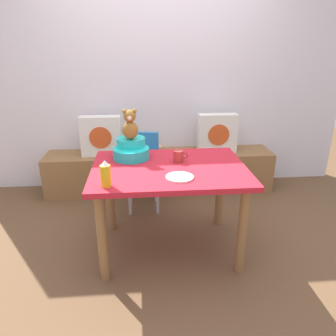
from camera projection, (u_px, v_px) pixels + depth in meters
ground_plane at (169, 247)px, 2.79m from camera, size 8.00×8.00×0.00m
back_wall at (158, 75)px, 3.68m from camera, size 4.40×0.10×2.60m
window_bench at (160, 171)px, 3.81m from camera, size 2.60×0.44×0.46m
pillow_floral_left at (101, 136)px, 3.58m from camera, size 0.44×0.15×0.44m
pillow_floral_right at (217, 133)px, 3.69m from camera, size 0.44×0.15×0.44m
book_stack at (153, 149)px, 3.71m from camera, size 0.20×0.14×0.08m
dining_table at (169, 180)px, 2.56m from camera, size 1.19×0.89×0.74m
highchair at (143, 161)px, 3.29m from camera, size 0.36×0.48×0.79m
infant_seat_teal at (131, 149)px, 2.69m from camera, size 0.30×0.33×0.16m
teddy_bear at (130, 125)px, 2.62m from camera, size 0.13×0.12×0.25m
ketchup_bottle at (106, 174)px, 2.14m from camera, size 0.07×0.07×0.18m
coffee_mug at (179, 156)px, 2.61m from camera, size 0.12×0.08×0.09m
dinner_plate_near at (180, 177)px, 2.31m from camera, size 0.20×0.20×0.01m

